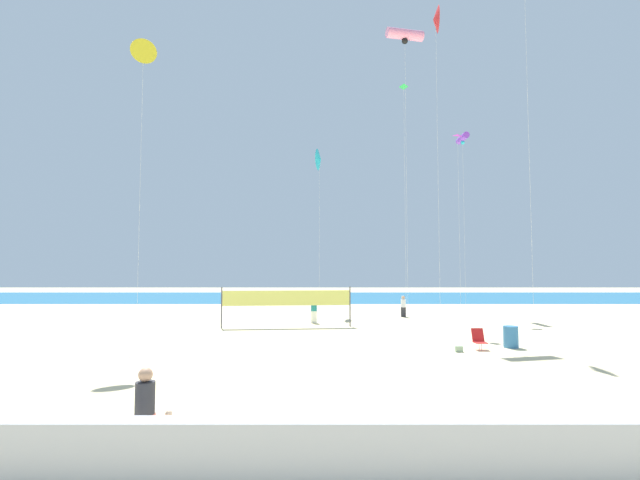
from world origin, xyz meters
TOP-DOWN VIEW (x-y plane):
  - ground_plane at (0.00, 0.00)m, footprint 120.00×120.00m
  - ocean_band at (0.00, 35.88)m, footprint 120.00×20.00m
  - boardwalk_ledge at (0.00, -9.84)m, footprint 28.00×0.44m
  - mother_figure at (-3.21, -8.60)m, footprint 0.37×0.37m
  - toddler_figure at (-2.77, -8.52)m, footprint 0.18×0.18m
  - beachgoer_teal_shirt at (-0.19, 11.43)m, footprint 0.38×0.38m
  - beachgoer_white_shirt at (6.19, 14.91)m, footprint 0.35×0.35m
  - folding_beach_chair at (7.14, 2.28)m, footprint 0.52×0.65m
  - trash_barrel at (8.72, 2.71)m, footprint 0.64×0.64m
  - volleyball_net at (-1.80, 9.45)m, footprint 7.72×0.76m
  - beach_handbag at (6.07, 1.67)m, footprint 0.31×0.16m
  - kite_yellow_delta at (-8.26, 3.34)m, footprint 1.21×0.79m
  - kite_magenta_diamond at (10.50, 15.41)m, footprint 0.78×0.79m
  - kite_green_diamond at (5.82, 11.87)m, footprint 0.51×0.52m
  - kite_cyan_delta at (0.14, 18.99)m, footprint 0.67×1.79m
  - kite_violet_tube at (11.61, 17.72)m, footprint 0.52×1.89m
  - kite_pink_tube at (5.52, 9.74)m, footprint 2.45×1.14m
  - kite_red_delta at (6.87, 7.51)m, footprint 0.48×1.53m

SIDE VIEW (x-z plane):
  - ground_plane at x=0.00m, z-range 0.00..0.00m
  - ocean_band at x=0.00m, z-range 0.00..0.01m
  - beach_handbag at x=6.07m, z-range 0.00..0.25m
  - toddler_figure at x=-2.77m, z-range 0.03..0.82m
  - folding_beach_chair at x=7.14m, z-range 0.02..0.91m
  - trash_barrel at x=8.72m, z-range 0.00..0.95m
  - boardwalk_ledge at x=0.00m, z-range 0.00..1.05m
  - beachgoer_white_shirt at x=6.19m, z-range 0.05..1.57m
  - mother_figure at x=-3.21m, z-range 0.06..1.69m
  - beachgoer_teal_shirt at x=-0.19m, z-range 0.06..1.73m
  - volleyball_net at x=-1.80m, z-range 0.43..2.83m
  - kite_cyan_delta at x=0.14m, z-range 5.77..19.11m
  - kite_magenta_diamond at x=10.50m, z-range 6.43..20.05m
  - kite_yellow_delta at x=-8.26m, z-range 6.59..21.04m
  - kite_violet_tube at x=11.61m, z-range 6.76..20.89m
  - kite_green_diamond at x=5.82m, z-range 7.09..22.92m
  - kite_red_delta at x=6.87m, z-range 8.51..27.12m
  - kite_pink_tube at x=5.52m, z-range 8.87..27.35m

